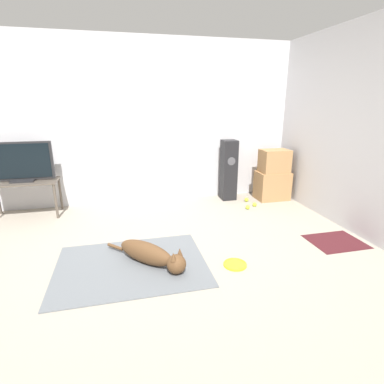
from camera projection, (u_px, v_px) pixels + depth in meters
name	position (u px, v px, depth m)	size (l,w,h in m)	color
ground_plane	(152.00, 263.00, 3.10)	(12.00, 12.00, 0.00)	#9E9384
wall_back	(134.00, 123.00, 4.68)	(8.00, 0.06, 2.55)	silver
wall_right	(382.00, 133.00, 3.31)	(0.06, 8.00, 2.55)	silver
area_rug	(132.00, 265.00, 3.05)	(1.51, 1.13, 0.01)	slate
dog	(151.00, 254.00, 3.04)	(0.76, 0.79, 0.25)	brown
frisbee	(235.00, 264.00, 3.06)	(0.24, 0.24, 0.03)	yellow
cardboard_box_lower	(272.00, 185.00, 5.08)	(0.53, 0.37, 0.47)	#A87A4C
cardboard_box_upper	(275.00, 161.00, 4.94)	(0.46, 0.32, 0.38)	#A87A4C
floor_speaker	(229.00, 170.00, 5.01)	(0.24, 0.24, 1.00)	black
tv_stand	(24.00, 186.00, 4.25)	(0.91, 0.44, 0.52)	brown
tv	(20.00, 162.00, 4.16)	(0.86, 0.20, 0.56)	#232326
tennis_ball_by_boxes	(255.00, 204.00, 4.76)	(0.07, 0.07, 0.07)	#C6E033
tennis_ball_near_speaker	(248.00, 207.00, 4.64)	(0.07, 0.07, 0.07)	#C6E033
tennis_ball_loose_on_carpet	(247.00, 200.00, 4.99)	(0.07, 0.07, 0.07)	#C6E033
door_mat	(336.00, 241.00, 3.58)	(0.62, 0.51, 0.01)	#47191E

